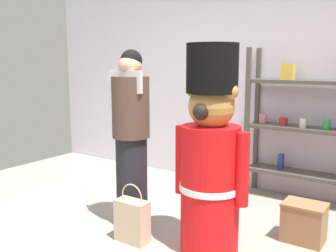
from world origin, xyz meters
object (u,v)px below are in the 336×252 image
at_px(shopping_bag, 132,220).
at_px(merchandise_shelf, 315,126).
at_px(person_shopper, 131,137).
at_px(display_crate, 304,222).
at_px(teddy_bear_guard, 211,157).

bearing_deg(shopping_bag, merchandise_shelf, 60.81).
xyz_separation_m(merchandise_shelf, shopping_bag, (-1.03, -1.84, -0.67)).
bearing_deg(person_shopper, shopping_bag, -50.53).
distance_m(person_shopper, shopping_bag, 0.75).
height_order(shopping_bag, display_crate, shopping_bag).
relative_size(person_shopper, display_crate, 4.64).
relative_size(teddy_bear_guard, display_crate, 4.72).
distance_m(shopping_bag, display_crate, 1.49).
distance_m(person_shopper, display_crate, 1.70).
height_order(merchandise_shelf, display_crate, merchandise_shelf).
bearing_deg(person_shopper, display_crate, 21.61).
bearing_deg(teddy_bear_guard, person_shopper, 178.04).
xyz_separation_m(person_shopper, shopping_bag, (0.22, -0.27, -0.66)).
distance_m(merchandise_shelf, person_shopper, 2.01).
bearing_deg(teddy_bear_guard, shopping_bag, -158.72).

